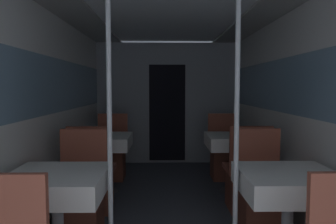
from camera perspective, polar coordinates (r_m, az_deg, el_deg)
name	(u,v)px	position (r m, az deg, el deg)	size (l,w,h in m)	color
wall_left	(51,110)	(3.69, -19.73, 0.27)	(0.05, 6.61, 2.13)	silver
wall_right	(288,110)	(3.74, 20.12, 0.31)	(0.05, 6.61, 2.13)	silver
ceiling_panel	(170,8)	(3.58, 0.34, 17.64)	(2.54, 6.61, 0.07)	silver
bulkhead_far	(167,104)	(5.84, -0.15, 1.49)	(2.48, 0.09, 2.13)	gray
dining_table_left_0	(57,187)	(2.55, -18.79, -12.22)	(0.69, 0.69, 0.74)	#4C4C51
chair_left_far_0	(80,202)	(3.23, -15.06, -14.88)	(0.45, 0.45, 0.95)	brown
support_pole_left_0	(110,127)	(2.37, -10.14, -2.67)	(0.04, 0.04, 2.13)	silver
dining_table_left_1	(103,143)	(4.28, -11.22, -5.37)	(0.69, 0.69, 0.74)	#4C4C51
chair_left_near_1	(93,184)	(3.75, -12.93, -12.13)	(0.45, 0.45, 0.95)	brown
chair_left_far_1	(111,159)	(4.96, -9.84, -8.01)	(0.45, 0.45, 0.95)	brown
dining_table_right_0	(288,186)	(2.60, 20.21, -11.95)	(0.69, 0.69, 0.74)	#4C4C51
chair_right_far_0	(261,201)	(3.27, 15.92, -14.67)	(0.45, 0.45, 0.95)	brown
support_pole_right_0	(237,127)	(2.40, 11.85, -2.61)	(0.04, 0.04, 2.13)	silver
dining_table_right_1	(234,143)	(4.31, 11.43, -5.31)	(0.69, 0.69, 0.74)	#4C4C51
chair_right_near_1	(246,183)	(3.78, 13.44, -11.99)	(0.45, 0.45, 0.95)	brown
chair_right_far_1	(224,158)	(4.99, 9.81, -7.95)	(0.45, 0.45, 0.95)	brown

